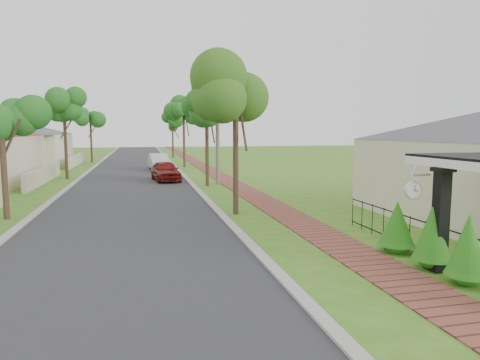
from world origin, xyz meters
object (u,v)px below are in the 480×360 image
object	(u,v)px
porch_post	(440,225)
parked_car_white	(159,162)
station_clock	(413,189)
parked_car_red	(166,171)
near_tree	(236,100)
utility_pole	(217,118)

from	to	relation	value
porch_post	parked_car_white	xyz separation A→B (m)	(-5.49, 28.42, -0.43)
station_clock	parked_car_red	bearing A→B (deg)	103.83
near_tree	station_clock	bearing A→B (deg)	-69.95
near_tree	parked_car_red	bearing A→B (deg)	99.78
utility_pole	parked_car_white	bearing A→B (deg)	106.99
porch_post	station_clock	size ratio (longest dim) A/B	3.40
parked_car_white	near_tree	size ratio (longest dim) A/B	0.73
utility_pole	station_clock	world-z (taller)	utility_pole
utility_pole	station_clock	size ratio (longest dim) A/B	11.08
near_tree	utility_pole	distance (m)	9.88
parked_car_white	station_clock	size ratio (longest dim) A/B	5.69
station_clock	utility_pole	bearing A→B (deg)	95.76
parked_car_white	parked_car_red	bearing A→B (deg)	-93.79
parked_car_white	near_tree	bearing A→B (deg)	-88.37
utility_pole	near_tree	bearing A→B (deg)	-95.92
porch_post	near_tree	bearing A→B (deg)	112.22
porch_post	station_clock	distance (m)	1.05
parked_car_red	station_clock	size ratio (longest dim) A/B	5.29
parked_car_white	utility_pole	world-z (taller)	utility_pole
parked_car_white	utility_pole	distance (m)	11.61
parked_car_red	utility_pole	world-z (taller)	utility_pole
parked_car_red	parked_car_white	bearing A→B (deg)	83.45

